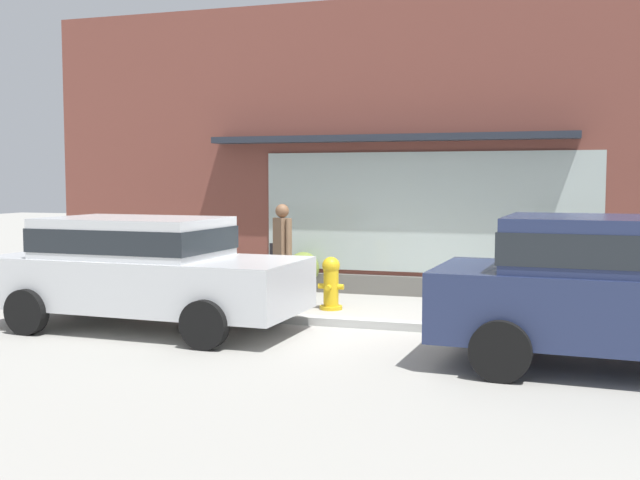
{
  "coord_description": "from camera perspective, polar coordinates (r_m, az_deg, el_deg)",
  "views": [
    {
      "loc": [
        3.1,
        -10.86,
        2.16
      ],
      "look_at": [
        -0.74,
        1.2,
        1.14
      ],
      "focal_mm": 42.92,
      "sensor_mm": 36.0,
      "label": 1
    }
  ],
  "objects": [
    {
      "name": "fire_hydrant",
      "position": [
        12.64,
        0.83,
        -3.19
      ],
      "size": [
        0.43,
        0.4,
        0.88
      ],
      "color": "gold",
      "rests_on": "ground_plane"
    },
    {
      "name": "potted_plant_window_right",
      "position": [
        14.41,
        -1.26,
        -2.32
      ],
      "size": [
        0.61,
        0.61,
        0.78
      ],
      "color": "#4C4C51",
      "rests_on": "ground_plane"
    },
    {
      "name": "parked_car_silver",
      "position": [
        11.24,
        -13.05,
        -1.9
      ],
      "size": [
        4.53,
        2.13,
        1.61
      ],
      "rotation": [
        0.0,
        0.0,
        -0.04
      ],
      "color": "silver",
      "rests_on": "ground_plane"
    },
    {
      "name": "potted_plant_low_front",
      "position": [
        14.91,
        -10.12,
        -2.62
      ],
      "size": [
        0.41,
        0.41,
        0.59
      ],
      "color": "#B7B2A3",
      "rests_on": "ground_plane"
    },
    {
      "name": "ground_plane",
      "position": [
        11.5,
        1.69,
        -6.23
      ],
      "size": [
        60.0,
        60.0,
        0.0
      ],
      "primitive_type": "plane",
      "color": "#9E9B93"
    },
    {
      "name": "storefront",
      "position": [
        14.39,
        5.28,
        6.65
      ],
      "size": [
        14.0,
        0.81,
        5.47
      ],
      "color": "brown",
      "rests_on": "ground_plane"
    },
    {
      "name": "potted_plant_by_entrance",
      "position": [
        13.25,
        15.38,
        -3.14
      ],
      "size": [
        0.42,
        0.42,
        0.87
      ],
      "color": "#9E6042",
      "rests_on": "ground_plane"
    },
    {
      "name": "potted_plant_near_hydrant",
      "position": [
        14.66,
        -6.01,
        -2.96
      ],
      "size": [
        0.27,
        0.27,
        0.46
      ],
      "color": "#4C4C51",
      "rests_on": "ground_plane"
    },
    {
      "name": "pedestrian_with_handbag",
      "position": [
        12.92,
        -2.87,
        -0.48
      ],
      "size": [
        0.53,
        0.51,
        1.74
      ],
      "rotation": [
        0.0,
        0.0,
        2.42
      ],
      "color": "#232328",
      "rests_on": "ground_plane"
    },
    {
      "name": "parked_car_navy",
      "position": [
        9.2,
        22.3,
        -3.12
      ],
      "size": [
        4.6,
        2.29,
        1.73
      ],
      "rotation": [
        0.0,
        0.0,
        -0.05
      ],
      "color": "navy",
      "rests_on": "ground_plane"
    },
    {
      "name": "curb_strip",
      "position": [
        11.3,
        1.41,
        -6.12
      ],
      "size": [
        14.0,
        0.24,
        0.12
      ],
      "primitive_type": "cube",
      "color": "#B2B2AD",
      "rests_on": "ground_plane"
    }
  ]
}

